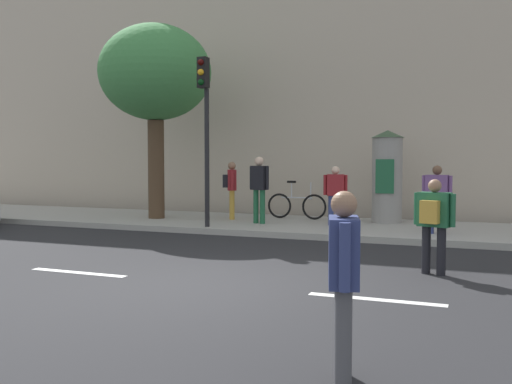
{
  "coord_description": "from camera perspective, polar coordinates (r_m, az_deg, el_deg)",
  "views": [
    {
      "loc": [
        3.62,
        -7.34,
        1.82
      ],
      "look_at": [
        -0.08,
        2.0,
        1.26
      ],
      "focal_mm": 39.5,
      "sensor_mm": 36.0,
      "label": 1
    }
  ],
  "objects": [
    {
      "name": "pedestrian_tallest",
      "position": [
        15.98,
        -2.54,
        0.68
      ],
      "size": [
        0.49,
        0.51,
        1.64
      ],
      "color": "#B78C33",
      "rests_on": "sidewalk_curb"
    },
    {
      "name": "ground_plane",
      "position": [
        8.38,
        -4.57,
        -9.35
      ],
      "size": [
        80.0,
        80.0,
        0.0
      ],
      "primitive_type": "plane",
      "color": "#232326"
    },
    {
      "name": "bicycle_upright",
      "position": [
        16.15,
        4.13,
        -1.35
      ],
      "size": [
        1.77,
        0.12,
        1.09
      ],
      "color": "black",
      "rests_on": "sidewalk_curb"
    },
    {
      "name": "traffic_light",
      "position": [
        14.15,
        -5.22,
        7.92
      ],
      "size": [
        0.24,
        0.45,
        4.2
      ],
      "color": "black",
      "rests_on": "sidewalk_curb"
    },
    {
      "name": "lane_markings",
      "position": [
        8.38,
        -4.57,
        -9.32
      ],
      "size": [
        25.8,
        0.16,
        0.01
      ],
      "color": "silver",
      "rests_on": "ground_plane"
    },
    {
      "name": "building_backdrop",
      "position": [
        19.95,
        11.17,
        12.76
      ],
      "size": [
        36.0,
        5.0,
        10.31
      ],
      "primitive_type": "cube",
      "color": "#B7A893",
      "rests_on": "ground_plane"
    },
    {
      "name": "pedestrian_in_red_top",
      "position": [
        9.37,
        17.55,
        -2.51
      ],
      "size": [
        0.65,
        0.48,
        1.53
      ],
      "color": "black",
      "rests_on": "ground_plane"
    },
    {
      "name": "pedestrian_with_bag",
      "position": [
        4.7,
        8.85,
        -7.88
      ],
      "size": [
        0.35,
        0.61,
        1.58
      ],
      "color": "#4C4C51",
      "rests_on": "ground_plane"
    },
    {
      "name": "pedestrian_in_dark_shirt",
      "position": [
        14.89,
        0.33,
        0.81
      ],
      "size": [
        0.59,
        0.34,
        1.77
      ],
      "color": "#1E5938",
      "rests_on": "sidewalk_curb"
    },
    {
      "name": "street_tree",
      "position": [
        16.7,
        -10.17,
        11.64
      ],
      "size": [
        3.21,
        3.21,
        5.56
      ],
      "color": "#4C3826",
      "rests_on": "sidewalk_curb"
    },
    {
      "name": "pedestrian_near_pole",
      "position": [
        14.6,
        8.04,
        0.1
      ],
      "size": [
        0.6,
        0.35,
        1.53
      ],
      "color": "navy",
      "rests_on": "sidewalk_curb"
    },
    {
      "name": "poster_column",
      "position": [
        15.53,
        13.14,
        1.61
      ],
      "size": [
        0.88,
        0.88,
        2.48
      ],
      "color": "gray",
      "rests_on": "sidewalk_curb"
    },
    {
      "name": "sidewalk_curb",
      "position": [
        14.89,
        7.44,
        -3.55
      ],
      "size": [
        36.0,
        4.0,
        0.15
      ],
      "primitive_type": "cube",
      "color": "#9E9B93",
      "rests_on": "ground_plane"
    },
    {
      "name": "pedestrian_with_backpack",
      "position": [
        13.42,
        17.84,
        -0.16
      ],
      "size": [
        0.67,
        0.3,
        1.56
      ],
      "color": "navy",
      "rests_on": "sidewalk_curb"
    }
  ]
}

